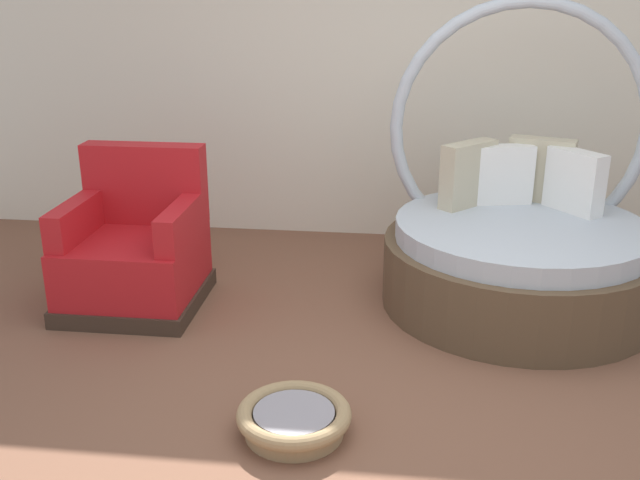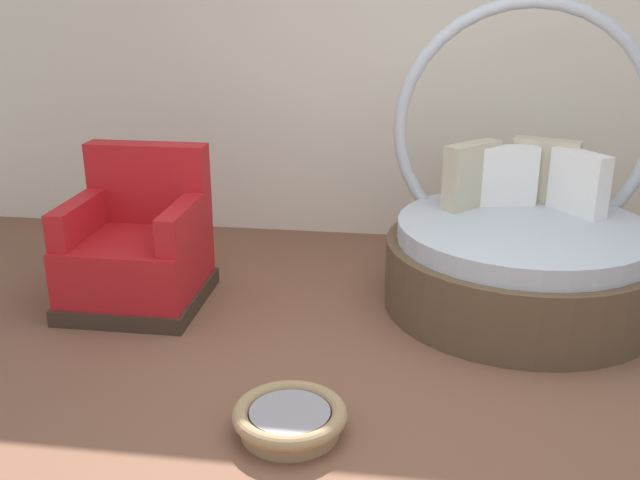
# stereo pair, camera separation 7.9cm
# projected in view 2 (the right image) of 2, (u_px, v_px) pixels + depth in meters

# --- Properties ---
(ground_plane) EXTENTS (8.00, 8.00, 0.02)m
(ground_plane) POSITION_uv_depth(u_px,v_px,m) (392.00, 418.00, 3.36)
(ground_plane) COLOR brown
(back_wall) EXTENTS (8.00, 0.12, 3.17)m
(back_wall) POSITION_uv_depth(u_px,v_px,m) (417.00, 25.00, 5.22)
(back_wall) COLOR silver
(back_wall) RESTS_ON ground_plane
(round_daybed) EXTENTS (1.63, 1.63, 1.81)m
(round_daybed) POSITION_uv_depth(u_px,v_px,m) (521.00, 244.00, 4.43)
(round_daybed) COLOR brown
(round_daybed) RESTS_ON ground_plane
(red_armchair) EXTENTS (0.80, 0.80, 0.94)m
(red_armchair) POSITION_uv_depth(u_px,v_px,m) (139.00, 250.00, 4.46)
(red_armchair) COLOR #38281E
(red_armchair) RESTS_ON ground_plane
(pet_basket) EXTENTS (0.51, 0.51, 0.13)m
(pet_basket) POSITION_uv_depth(u_px,v_px,m) (290.00, 418.00, 3.21)
(pet_basket) COLOR #9E7F56
(pet_basket) RESTS_ON ground_plane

